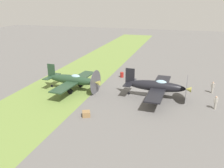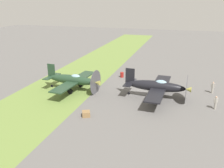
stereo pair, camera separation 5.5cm
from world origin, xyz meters
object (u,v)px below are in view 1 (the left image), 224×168
(airplane_lead, at_px, (157,86))
(airplane_wingman, at_px, (73,80))
(ground_crew_chief, at_px, (213,87))
(ground_crew_mechanic, at_px, (216,102))
(supply_crate, at_px, (86,114))
(fuel_drum, at_px, (122,75))

(airplane_lead, bearing_deg, airplane_wingman, -85.75)
(airplane_wingman, xyz_separation_m, ground_crew_chief, (-4.63, 19.92, -0.71))
(airplane_lead, relative_size, airplane_wingman, 1.04)
(airplane_wingman, xyz_separation_m, ground_crew_mechanic, (1.22, 19.85, -0.71))
(supply_crate, bearing_deg, fuel_drum, 179.59)
(ground_crew_chief, bearing_deg, supply_crate, 22.41)
(ground_crew_chief, xyz_separation_m, ground_crew_mechanic, (5.85, -0.07, 0.00))
(ground_crew_chief, xyz_separation_m, fuel_drum, (-3.76, -14.55, -0.46))
(airplane_lead, xyz_separation_m, ground_crew_mechanic, (1.71, 7.49, -0.79))
(fuel_drum, xyz_separation_m, supply_crate, (16.13, -0.12, -0.13))
(ground_crew_mechanic, bearing_deg, airplane_wingman, 140.11)
(airplane_wingman, xyz_separation_m, fuel_drum, (-8.39, 5.37, -1.17))
(ground_crew_mechanic, bearing_deg, ground_crew_chief, 52.94)
(ground_crew_mechanic, bearing_deg, airplane_lead, 130.78)
(ground_crew_chief, relative_size, fuel_drum, 1.92)
(ground_crew_chief, height_order, fuel_drum, ground_crew_chief)
(airplane_lead, distance_m, ground_crew_chief, 8.65)
(airplane_wingman, distance_m, fuel_drum, 10.03)
(airplane_wingman, relative_size, fuel_drum, 12.12)
(ground_crew_chief, height_order, supply_crate, ground_crew_chief)
(airplane_wingman, height_order, ground_crew_mechanic, airplane_wingman)
(airplane_lead, relative_size, ground_crew_chief, 6.57)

